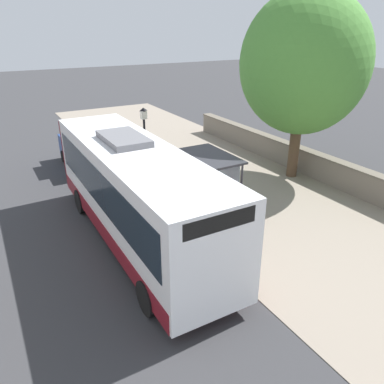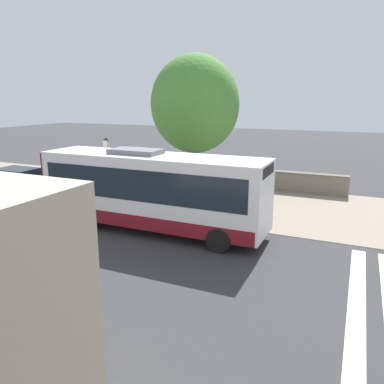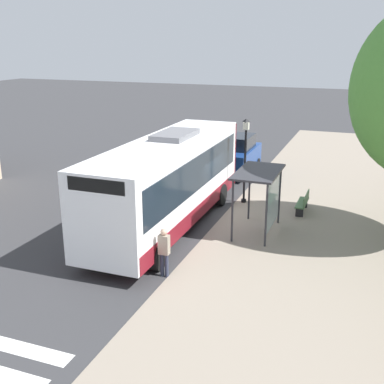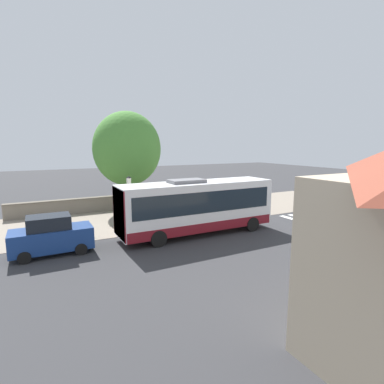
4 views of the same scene
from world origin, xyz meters
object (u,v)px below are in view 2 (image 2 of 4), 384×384
(bench, at_px, (142,190))
(street_lamp_near, at_px, (107,167))
(bus, at_px, (152,190))
(pedestrian, at_px, (248,211))
(parked_car_behind_bus, at_px, (20,188))
(bus_shelter, at_px, (175,172))
(shade_tree, at_px, (195,104))

(bench, height_order, street_lamp_near, street_lamp_near)
(bus, distance_m, pedestrian, 4.49)
(bench, distance_m, street_lamp_near, 3.38)
(pedestrian, height_order, street_lamp_near, street_lamp_near)
(bench, relative_size, parked_car_behind_bus, 0.38)
(bus_shelter, relative_size, pedestrian, 1.73)
(bench, distance_m, shade_tree, 6.97)
(pedestrian, distance_m, bench, 8.32)
(bus, xyz_separation_m, street_lamp_near, (-2.10, -3.98, 0.41))
(bench, bearing_deg, shade_tree, 160.70)
(bus_shelter, distance_m, shade_tree, 6.87)
(bus, bearing_deg, shade_tree, -168.12)
(bus, distance_m, street_lamp_near, 4.52)
(bus, height_order, bench, bus)
(shade_tree, bearing_deg, street_lamp_near, -15.41)
(bus, xyz_separation_m, bench, (-4.89, -3.54, -1.46))
(bus, height_order, parked_car_behind_bus, bus)
(bench, relative_size, shade_tree, 0.18)
(pedestrian, height_order, shade_tree, shade_tree)
(bus_shelter, relative_size, parked_car_behind_bus, 0.68)
(bench, bearing_deg, parked_car_behind_bus, -49.96)
(bus, relative_size, parked_car_behind_bus, 2.52)
(bus_shelter, bearing_deg, street_lamp_near, -65.42)
(pedestrian, distance_m, parked_car_behind_bus, 12.98)
(shade_tree, xyz_separation_m, parked_car_behind_bus, (8.95, -6.88, -4.54))
(bench, height_order, shade_tree, shade_tree)
(bus, height_order, shade_tree, shade_tree)
(bus, relative_size, shade_tree, 1.19)
(pedestrian, bearing_deg, parked_car_behind_bus, -84.81)
(street_lamp_near, relative_size, shade_tree, 0.44)
(pedestrian, bearing_deg, shade_tree, -142.09)
(parked_car_behind_bus, bearing_deg, bus, 87.23)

